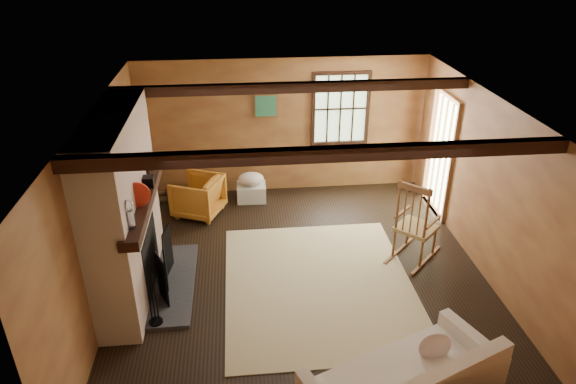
{
  "coord_description": "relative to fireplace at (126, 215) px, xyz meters",
  "views": [
    {
      "loc": [
        -0.78,
        -5.73,
        4.26
      ],
      "look_at": [
        -0.16,
        0.4,
        1.12
      ],
      "focal_mm": 32.0,
      "sensor_mm": 36.0,
      "label": 1
    }
  ],
  "objects": [
    {
      "name": "ground",
      "position": [
        2.23,
        0.0,
        -1.1
      ],
      "size": [
        5.5,
        5.5,
        0.0
      ],
      "primitive_type": "plane",
      "color": "black",
      "rests_on": "ground"
    },
    {
      "name": "room_envelope",
      "position": [
        2.45,
        0.26,
        0.53
      ],
      "size": [
        5.02,
        5.52,
        2.44
      ],
      "color": "#A8713B",
      "rests_on": "ground"
    },
    {
      "name": "fireplace",
      "position": [
        0.0,
        0.0,
        0.0
      ],
      "size": [
        1.02,
        2.3,
        2.4
      ],
      "color": "#9A453B",
      "rests_on": "ground"
    },
    {
      "name": "rug",
      "position": [
        2.43,
        -0.2,
        -1.1
      ],
      "size": [
        2.5,
        3.0,
        0.01
      ],
      "primitive_type": "cube",
      "color": "#C5BC83",
      "rests_on": "ground"
    },
    {
      "name": "rocking_chair",
      "position": [
        3.87,
        0.3,
        -0.58
      ],
      "size": [
        0.97,
        0.97,
        1.25
      ],
      "rotation": [
        0.0,
        0.0,
        2.36
      ],
      "color": "#A58350",
      "rests_on": "ground"
    },
    {
      "name": "firewood_pile",
      "position": [
        0.33,
        2.42,
        -0.98
      ],
      "size": [
        0.7,
        0.13,
        0.25
      ],
      "color": "brown",
      "rests_on": "ground"
    },
    {
      "name": "laundry_basket",
      "position": [
        1.62,
        2.35,
        -0.95
      ],
      "size": [
        0.51,
        0.39,
        0.3
      ],
      "primitive_type": "cube",
      "rotation": [
        0.0,
        0.0,
        -0.03
      ],
      "color": "white",
      "rests_on": "ground"
    },
    {
      "name": "basket_pillow",
      "position": [
        1.62,
        2.35,
        -0.69
      ],
      "size": [
        0.45,
        0.37,
        0.22
      ],
      "primitive_type": "ellipsoid",
      "rotation": [
        0.0,
        0.0,
        0.03
      ],
      "color": "white",
      "rests_on": "laundry_basket"
    },
    {
      "name": "armchair",
      "position": [
        0.72,
        1.94,
        -0.77
      ],
      "size": [
        0.96,
        0.95,
        0.67
      ],
      "primitive_type": "imported",
      "rotation": [
        0.0,
        0.0,
        -1.97
      ],
      "color": "#BF6026",
      "rests_on": "ground"
    }
  ]
}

